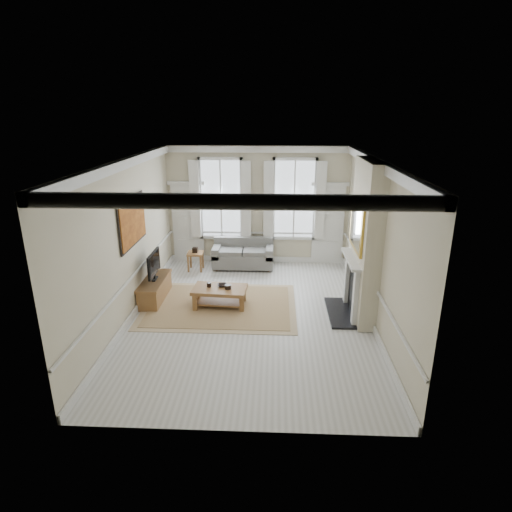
{
  "coord_description": "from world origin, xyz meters",
  "views": [
    {
      "loc": [
        0.51,
        -8.52,
        4.34
      ],
      "look_at": [
        0.1,
        0.45,
        1.25
      ],
      "focal_mm": 30.0,
      "sensor_mm": 36.0,
      "label": 1
    }
  ],
  "objects_px": {
    "sofa": "(243,255)",
    "side_table": "(195,256)",
    "coffee_table": "(220,291)",
    "tv_stand": "(155,289)"
  },
  "relations": [
    {
      "from": "sofa",
      "to": "coffee_table",
      "type": "bearing_deg",
      "value": -97.55
    },
    {
      "from": "side_table",
      "to": "coffee_table",
      "type": "height_order",
      "value": "side_table"
    },
    {
      "from": "sofa",
      "to": "side_table",
      "type": "xyz_separation_m",
      "value": [
        -1.33,
        -0.32,
        0.07
      ]
    },
    {
      "from": "sofa",
      "to": "tv_stand",
      "type": "distance_m",
      "value": 3.04
    },
    {
      "from": "side_table",
      "to": "tv_stand",
      "type": "relative_size",
      "value": 0.37
    },
    {
      "from": "sofa",
      "to": "coffee_table",
      "type": "height_order",
      "value": "sofa"
    },
    {
      "from": "side_table",
      "to": "tv_stand",
      "type": "distance_m",
      "value": 2.11
    },
    {
      "from": "sofa",
      "to": "side_table",
      "type": "relative_size",
      "value": 3.24
    },
    {
      "from": "sofa",
      "to": "coffee_table",
      "type": "relative_size",
      "value": 1.35
    },
    {
      "from": "sofa",
      "to": "tv_stand",
      "type": "xyz_separation_m",
      "value": [
        -1.95,
        -2.33,
        -0.09
      ]
    }
  ]
}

